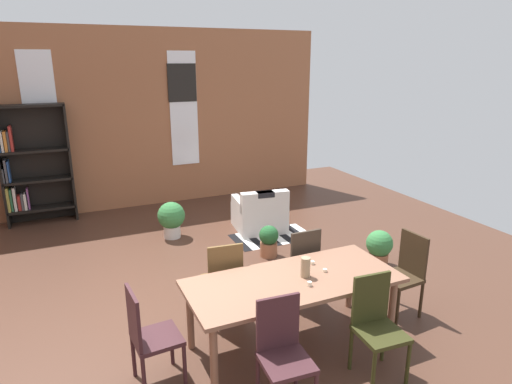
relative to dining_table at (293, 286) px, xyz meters
name	(u,v)px	position (x,y,z in m)	size (l,w,h in m)	color
ground_plane	(185,320)	(-0.89, 0.87, -0.66)	(11.27, 11.27, 0.00)	#4E3024
back_wall_brick	(117,121)	(-0.89, 5.27, 1.04)	(8.25, 0.12, 3.39)	#A26341
window_pane_0	(42,116)	(-2.15, 5.20, 1.21)	(0.55, 0.02, 2.20)	white
window_pane_1	(184,109)	(0.38, 5.20, 1.21)	(0.55, 0.02, 2.20)	white
dining_table	(293,286)	(0.00, 0.00, 0.00)	(2.12, 0.92, 0.73)	#8A5E47
vase_on_table	(305,267)	(0.13, 0.00, 0.18)	(0.10, 0.10, 0.20)	#998466
tealight_candle_0	(310,284)	(0.07, -0.18, 0.10)	(0.04, 0.04, 0.04)	silver
tealight_candle_1	(325,270)	(0.37, 0.01, 0.09)	(0.04, 0.04, 0.03)	silver
tealight_candle_2	(312,263)	(0.34, 0.21, 0.09)	(0.04, 0.04, 0.03)	silver
dining_chair_head_left	(148,334)	(-1.43, -0.01, -0.15)	(0.43, 0.43, 0.95)	#3D2024
dining_chair_near_right	(376,323)	(0.48, -0.69, -0.15)	(0.43, 0.43, 0.95)	#303114
dining_chair_head_right	(405,272)	(1.43, 0.01, -0.15)	(0.43, 0.43, 0.95)	#342617
dining_chair_near_left	(283,351)	(-0.47, -0.69, -0.15)	(0.43, 0.43, 0.95)	#3F2125
dining_chair_far_left	(223,279)	(-0.48, 0.69, -0.15)	(0.44, 0.44, 0.95)	brown
dining_chair_far_right	(300,263)	(0.48, 0.69, -0.15)	(0.40, 0.40, 0.95)	#362C23
bookshelf_tall	(31,166)	(-2.43, 5.01, 0.37)	(1.14, 0.34, 2.08)	black
armchair_white	(260,214)	(1.04, 3.05, -0.38)	(0.89, 0.89, 0.75)	silver
potted_plant_by_shelf	(379,247)	(1.99, 1.10, -0.38)	(0.37, 0.37, 0.52)	#9E6042
potted_plant_corner	(171,218)	(-0.41, 3.32, -0.32)	(0.44, 0.44, 0.60)	silver
potted_plant_window	(269,240)	(0.71, 2.02, -0.41)	(0.29, 0.29, 0.47)	#9E6042
striped_rug	(272,237)	(1.09, 2.65, -0.65)	(1.29, 0.74, 0.01)	black
framed_picture	(182,83)	(0.37, 5.19, 1.71)	(0.56, 0.03, 0.72)	black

